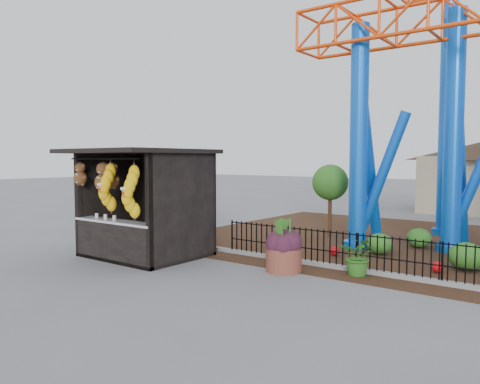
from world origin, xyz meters
The scene contains 9 objects.
ground centered at (0.00, 0.00, 0.00)m, with size 120.00×120.00×0.00m, color slate.
mulch_bed centered at (4.00, 8.00, 0.01)m, with size 18.00×12.00×0.02m, color #331E11.
curb centered at (4.00, 3.00, 0.06)m, with size 18.00×0.18×0.12m, color gray.
prize_booth centered at (-2.98, 0.91, 1.53)m, with size 3.50×3.40×3.12m.
picket_fence centered at (4.90, 3.00, 0.50)m, with size 12.20×0.06×1.00m, color black, non-canonical shape.
terracotta_planter centered at (1.26, 1.98, 0.30)m, with size 0.91×0.91×0.60m, color brown.
planter_foliage centered at (1.26, 1.98, 0.92)m, with size 0.70×0.70×0.64m, color #341524.
potted_plant centered at (2.97, 2.70, 0.48)m, with size 0.87×0.76×0.97m, color #1D4D16.
landscaping centered at (4.60, 5.68, 0.32)m, with size 8.04×4.12×0.71m.
Camera 1 is at (7.44, -7.97, 2.83)m, focal length 35.00 mm.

